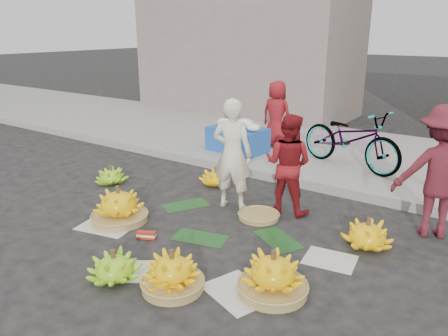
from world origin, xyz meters
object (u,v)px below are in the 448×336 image
Objects in this scene: banana_bunch_0 at (119,206)px; vendor_cream at (232,154)px; flower_table at (238,138)px; bicycle at (351,138)px; banana_bunch_4 at (273,275)px.

vendor_cream is (0.95, 1.26, 0.56)m from banana_bunch_0.
flower_table reaches higher than banana_bunch_0.
banana_bunch_4 is at bearing -153.97° from bicycle.
vendor_cream is at bearing -53.90° from flower_table.
bicycle is at bearing 99.45° from banana_bunch_4.
banana_bunch_0 is 1.67m from vendor_cream.
bicycle is (2.17, 0.22, 0.25)m from flower_table.
banana_bunch_4 is 0.34× the size of bicycle.
banana_bunch_0 is 0.43× the size of bicycle.
flower_table is at bearing 127.09° from banana_bunch_4.
bicycle is at bearing 10.75° from flower_table.
bicycle reaches higher than banana_bunch_0.
banana_bunch_4 is 4.70m from flower_table.
vendor_cream reaches higher than flower_table.
vendor_cream is at bearing 134.03° from banana_bunch_4.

